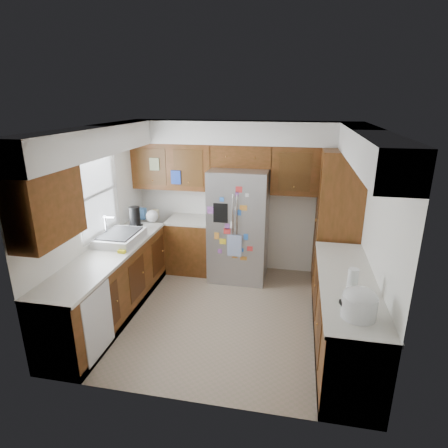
% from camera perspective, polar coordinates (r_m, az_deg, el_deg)
% --- Properties ---
extents(floor, '(3.60, 3.60, 0.00)m').
position_cam_1_polar(floor, '(5.30, 0.02, -13.59)').
color(floor, gray).
rests_on(floor, ground).
extents(room_shell, '(3.64, 3.24, 2.52)m').
position_cam_1_polar(room_shell, '(4.97, -0.36, 6.95)').
color(room_shell, white).
rests_on(room_shell, ground).
extents(left_counter_run, '(1.36, 3.20, 0.92)m').
position_cam_1_polar(left_counter_run, '(5.51, -14.08, -7.78)').
color(left_counter_run, '#442B0D').
rests_on(left_counter_run, ground).
extents(right_counter_run, '(0.63, 2.25, 0.92)m').
position_cam_1_polar(right_counter_run, '(4.65, 17.79, -13.57)').
color(right_counter_run, '#442B0D').
rests_on(right_counter_run, ground).
extents(pantry, '(0.60, 0.90, 2.15)m').
position_cam_1_polar(pantry, '(5.85, 16.85, 0.39)').
color(pantry, '#442B0D').
rests_on(pantry, ground).
extents(fridge, '(0.90, 0.79, 1.80)m').
position_cam_1_polar(fridge, '(5.99, 2.26, -0.15)').
color(fridge, gray).
rests_on(fridge, ground).
extents(bridge_cabinet, '(0.96, 0.34, 0.35)m').
position_cam_1_polar(bridge_cabinet, '(5.96, 2.75, 10.39)').
color(bridge_cabinet, '#442B0D').
rests_on(bridge_cabinet, fridge).
extents(fridge_top_items, '(0.96, 0.34, 0.27)m').
position_cam_1_polar(fridge_top_items, '(5.92, 3.02, 13.29)').
color(fridge_top_items, '#133AA6').
rests_on(fridge_top_items, bridge_cabinet).
extents(sink_assembly, '(0.52, 0.74, 0.37)m').
position_cam_1_polar(sink_assembly, '(5.41, -15.55, -1.98)').
color(sink_assembly, silver).
rests_on(sink_assembly, left_counter_run).
extents(left_counter_clutter, '(0.40, 0.89, 0.38)m').
position_cam_1_polar(left_counter_clutter, '(6.00, -12.40, 0.96)').
color(left_counter_clutter, black).
rests_on(left_counter_clutter, left_counter_run).
extents(rice_cooker, '(0.33, 0.32, 0.28)m').
position_cam_1_polar(rice_cooker, '(3.68, 19.95, -11.18)').
color(rice_cooker, silver).
rests_on(rice_cooker, right_counter_run).
extents(paper_towel, '(0.11, 0.11, 0.24)m').
position_cam_1_polar(paper_towel, '(4.14, 19.03, -8.02)').
color(paper_towel, white).
rests_on(paper_towel, right_counter_run).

